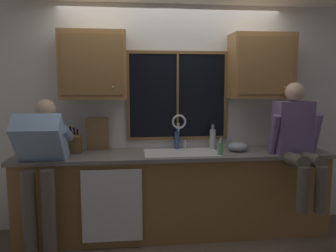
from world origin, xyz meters
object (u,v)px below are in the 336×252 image
Objects in this scene: person_standing at (41,159)px; person_sitting_on_counter at (297,138)px; bottle_green_glass at (213,138)px; cutting_board at (98,134)px; bottle_tall_clear at (177,140)px; knife_block at (75,143)px; soap_dispenser at (220,148)px; mixing_bowl at (238,147)px.

person_sitting_on_counter is (2.59, 0.02, 0.16)m from person_standing.
bottle_green_glass is (1.80, 0.46, 0.10)m from person_standing.
person_standing is at bearing -134.64° from cutting_board.
person_sitting_on_counter is 4.87× the size of bottle_tall_clear.
person_standing reaches higher than knife_block.
person_sitting_on_counter is 6.82× the size of soap_dispenser.
person_standing reaches higher than cutting_board.
bottle_tall_clear is (-0.41, 0.38, 0.04)m from soap_dispenser.
mixing_bowl is 0.30m from soap_dispenser.
cutting_board is 1.74× the size of mixing_bowl.
knife_block is 1.53m from bottle_green_glass.
bottle_green_glass is 0.41m from bottle_tall_clear.
bottle_green_glass is (-0.25, 0.17, 0.07)m from mixing_bowl.
knife_block is 0.27m from cutting_board.
bottle_tall_clear reaches higher than mixing_bowl.
person_sitting_on_counter is at bearing -8.69° from knife_block.
person_standing is at bearing -171.81° from mixing_bowl.
soap_dispenser is (-0.24, -0.17, 0.02)m from mixing_bowl.
person_standing reaches higher than bottle_green_glass.
person_sitting_on_counter reaches higher than cutting_board.
cutting_board is at bearing 172.41° from mixing_bowl.
person_standing is 0.72m from cutting_board.
mixing_bowl is (1.55, -0.21, -0.14)m from cutting_board.
person_standing is 1.86m from bottle_green_glass.
soap_dispenser is at bearing -43.12° from bottle_tall_clear.
person_sitting_on_counter is at bearing -22.04° from bottle_tall_clear.
person_standing is 2.59m from person_sitting_on_counter.
soap_dispenser is (1.53, -0.25, -0.04)m from knife_block.
person_sitting_on_counter is at bearing 0.44° from person_standing.
cutting_board is 1.49× the size of bottle_tall_clear.
bottle_green_glass is at bearing 3.15° from knife_block.
cutting_board is at bearing -179.60° from bottle_tall_clear.
soap_dispenser is at bearing 172.60° from person_sitting_on_counter.
cutting_board is (-2.10, 0.48, 0.00)m from person_sitting_on_counter.
knife_block is at bearing 177.38° from mixing_bowl.
cutting_board is 1.36m from soap_dispenser.
cutting_board reaches higher than mixing_bowl.
knife_block is at bearing -173.32° from bottle_tall_clear.
knife_block is 1.78m from mixing_bowl.
mixing_bowl is at bearing -18.01° from bottle_tall_clear.
cutting_board is at bearing 45.36° from person_standing.
bottle_tall_clear is at bearing 6.68° from knife_block.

